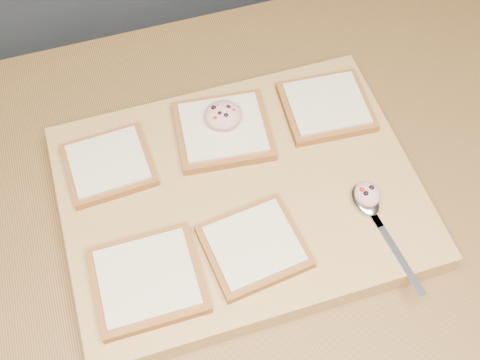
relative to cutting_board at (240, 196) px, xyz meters
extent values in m
cube|color=slate|center=(0.10, -0.03, -0.50)|extent=(1.90, 0.75, 0.84)
cube|color=brown|center=(0.10, -0.03, -0.05)|extent=(2.00, 0.80, 0.06)
cube|color=tan|center=(0.00, 0.00, 0.00)|extent=(0.47, 0.36, 0.04)
cube|color=brown|center=(-0.16, 0.09, 0.03)|extent=(0.12, 0.11, 0.01)
cube|color=beige|center=(-0.16, 0.09, 0.03)|extent=(0.10, 0.09, 0.00)
cube|color=brown|center=(0.00, 0.09, 0.03)|extent=(0.14, 0.13, 0.01)
cube|color=beige|center=(0.00, 0.09, 0.04)|extent=(0.12, 0.11, 0.00)
cube|color=brown|center=(0.16, 0.09, 0.03)|extent=(0.13, 0.12, 0.01)
cube|color=beige|center=(0.16, 0.09, 0.03)|extent=(0.11, 0.10, 0.00)
cube|color=brown|center=(-0.15, -0.09, 0.03)|extent=(0.13, 0.12, 0.01)
cube|color=beige|center=(-0.15, -0.09, 0.04)|extent=(0.11, 0.10, 0.00)
cube|color=brown|center=(-0.01, -0.09, 0.03)|extent=(0.13, 0.12, 0.01)
cube|color=beige|center=(-0.01, -0.09, 0.03)|extent=(0.11, 0.11, 0.00)
ellipsoid|color=tan|center=(0.01, 0.10, 0.05)|extent=(0.05, 0.05, 0.02)
sphere|color=black|center=(0.02, 0.11, 0.06)|extent=(0.01, 0.01, 0.01)
sphere|color=black|center=(0.00, 0.11, 0.06)|extent=(0.01, 0.01, 0.01)
sphere|color=black|center=(0.01, 0.10, 0.06)|extent=(0.01, 0.01, 0.01)
sphere|color=black|center=(0.00, 0.10, 0.06)|extent=(0.01, 0.01, 0.01)
sphere|color=#A5140C|center=(0.02, 0.10, 0.06)|extent=(0.01, 0.01, 0.01)
sphere|color=#A5140C|center=(0.00, 0.12, 0.06)|extent=(0.01, 0.01, 0.01)
sphere|color=#A5140C|center=(-0.01, 0.10, 0.06)|extent=(0.01, 0.01, 0.01)
ellipsoid|color=silver|center=(0.15, -0.07, 0.02)|extent=(0.04, 0.05, 0.01)
cube|color=silver|center=(0.15, -0.09, 0.02)|extent=(0.01, 0.03, 0.00)
cube|color=silver|center=(0.16, -0.15, 0.02)|extent=(0.02, 0.13, 0.00)
ellipsoid|color=tan|center=(0.15, -0.07, 0.04)|extent=(0.03, 0.04, 0.02)
sphere|color=black|center=(0.16, -0.06, 0.05)|extent=(0.01, 0.01, 0.01)
sphere|color=black|center=(0.15, -0.07, 0.05)|extent=(0.01, 0.01, 0.01)
sphere|color=#A5140C|center=(0.15, -0.06, 0.05)|extent=(0.01, 0.01, 0.01)
camera|label=1|loc=(-0.12, -0.39, 0.72)|focal=45.00mm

